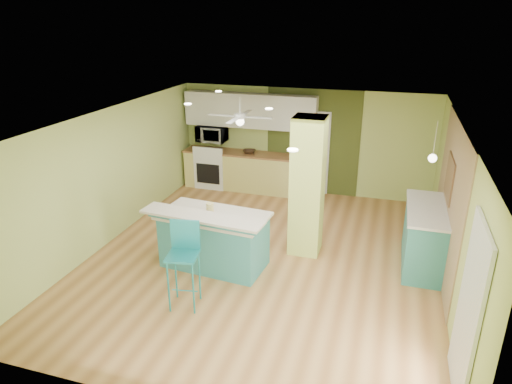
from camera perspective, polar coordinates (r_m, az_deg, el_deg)
floor at (r=8.27m, az=0.94°, el=-8.23°), size 6.00×7.00×0.01m
ceiling at (r=7.36m, az=1.06°, el=9.02°), size 6.00×7.00×0.01m
wall_back at (r=10.98m, az=6.08°, el=6.29°), size 6.00×0.01×2.50m
wall_front at (r=4.85m, az=-10.91°, el=-14.73°), size 6.00×0.01×2.50m
wall_left at (r=8.98m, az=-17.79°, el=1.94°), size 0.01×7.00×2.50m
wall_right at (r=7.55m, az=23.53°, el=-2.53°), size 0.01×7.00×2.50m
wood_panel at (r=8.10m, az=23.03°, el=-0.87°), size 0.02×3.40×2.50m
olive_accent at (r=10.93m, az=7.09°, el=6.18°), size 2.20×0.02×2.50m
interior_door at (r=10.97m, az=7.01°, el=4.88°), size 0.82×0.05×2.00m
french_door at (r=5.61m, az=25.00°, el=-13.55°), size 0.04×1.08×2.10m
column at (r=8.05m, az=6.43°, el=0.64°), size 0.55×0.55×2.50m
kitchen_run at (r=11.23m, az=-0.90°, el=2.60°), size 3.25×0.63×0.94m
stove at (r=11.54m, az=-5.42°, el=2.96°), size 0.76×0.66×1.08m
upper_cabinets at (r=10.96m, az=-0.76°, el=10.14°), size 3.20×0.34×0.80m
microwave at (r=11.30m, az=-5.56°, el=7.27°), size 0.70×0.48×0.39m
ceiling_fan at (r=9.64m, az=-2.02°, el=9.36°), size 1.41×1.41×0.61m
pendant_lamp at (r=8.01m, az=21.20°, el=3.99°), size 0.14×0.14×0.69m
wall_decor at (r=8.18m, az=23.06°, el=1.60°), size 0.03×0.90×0.70m
peninsula at (r=7.83m, az=-5.32°, el=-5.84°), size 2.09×1.26×1.10m
bar_stool at (r=6.74m, az=-8.98°, el=-7.23°), size 0.50×0.50×1.32m
side_counter at (r=8.33m, az=20.38°, el=-5.25°), size 0.70×1.66×1.07m
fruit_bowl at (r=11.06m, az=-0.86°, el=5.07°), size 0.37×0.37×0.08m
canister at (r=7.71m, az=-5.78°, el=-1.96°), size 0.13×0.13×0.17m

